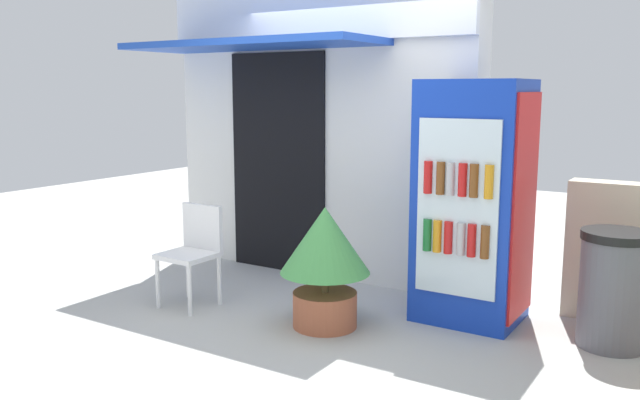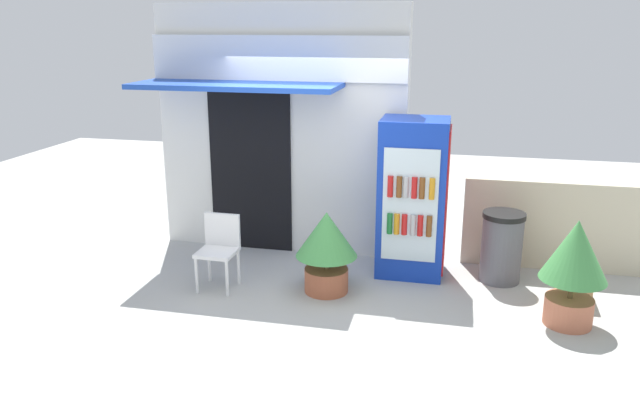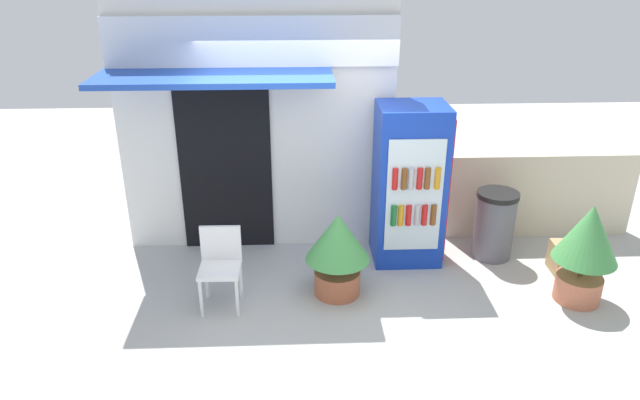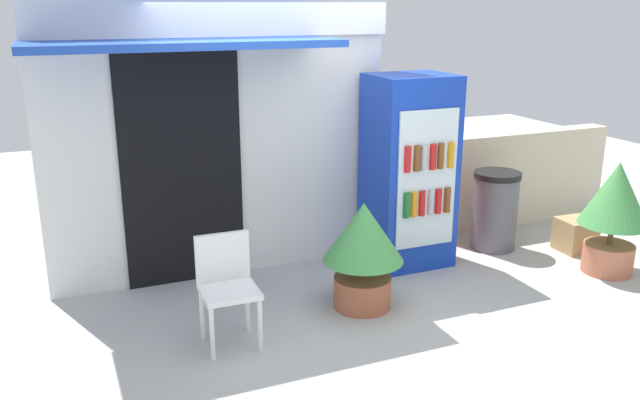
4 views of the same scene
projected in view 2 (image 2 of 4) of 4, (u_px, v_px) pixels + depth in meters
name	position (u px, v px, depth m)	size (l,w,h in m)	color
ground	(302.00, 294.00, 6.84)	(16.00, 16.00, 0.00)	#B2B2AD
storefront_building	(280.00, 127.00, 7.86)	(3.21, 1.19, 3.14)	silver
drink_cooler	(413.00, 198.00, 7.19)	(0.79, 0.71, 1.86)	#1438B2
plastic_chair	(219.00, 245.00, 6.93)	(0.42, 0.41, 0.83)	white
potted_plant_near_shop	(326.00, 244.00, 6.77)	(0.68, 0.68, 0.92)	#AD5B3D
potted_plant_curbside	(574.00, 263.00, 5.98)	(0.64, 0.64, 1.09)	#BC6B4C
trash_bin	(502.00, 247.00, 7.09)	(0.48, 0.48, 0.83)	#595960
stone_boundary_wall	(563.00, 225.00, 7.44)	(2.36, 0.23, 1.09)	beige
cardboard_box	(574.00, 286.00, 6.63)	(0.34, 0.33, 0.34)	tan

